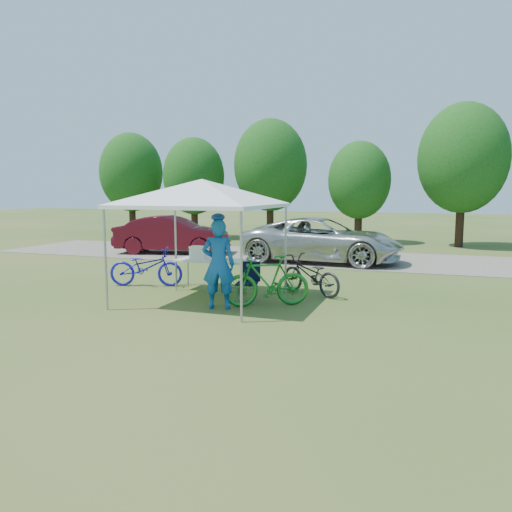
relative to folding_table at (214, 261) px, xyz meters
The scene contains 14 objects.
ground 1.42m from the folding_table, 76.85° to the right, with size 100.00×100.00×0.00m, color #2D5119.
gravel_strip 6.86m from the folding_table, 87.68° to the left, with size 24.00×5.00×0.02m, color gray.
canopy 2.28m from the folding_table, 76.85° to the right, with size 4.53×4.53×3.00m.
treeline 13.17m from the folding_table, 90.08° to the left, with size 24.89×4.28×6.30m.
folding_table is the anchor object (origin of this frame).
folding_chair 1.58m from the folding_table, 35.77° to the right, with size 0.53×0.55×0.89m.
cooler 0.44m from the folding_table, behind, with size 0.44×0.30×0.32m.
ice_cream_cup 0.38m from the folding_table, ahead, with size 0.08×0.08×0.06m, color #AFC32D.
cyclist 2.02m from the folding_table, 62.76° to the right, with size 0.69×0.45×1.89m, color #1455A3.
bike_blue 1.90m from the folding_table, behind, with size 0.67×1.91×1.00m, color #1815BF.
bike_green 2.21m from the folding_table, 34.54° to the right, with size 0.52×1.84×1.11m, color #1B7A22.
bike_dark 2.43m from the folding_table, ahead, with size 0.63×1.81×0.95m, color black.
minivan 5.97m from the folding_table, 75.22° to the left, with size 2.54×5.51×1.53m, color beige.
sedan 7.74m from the folding_table, 126.38° to the left, with size 1.56×4.47×1.47m, color #510D1A.
Camera 1 is at (4.81, -10.07, 2.46)m, focal length 35.00 mm.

